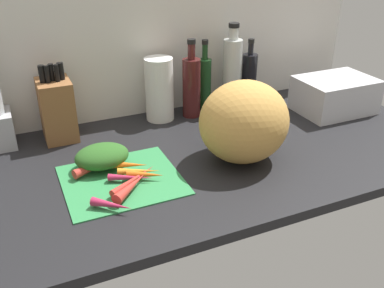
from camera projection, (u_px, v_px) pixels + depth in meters
ground_plane at (194, 157)px, 136.92cm from camera, size 170.00×80.00×3.00cm
wall_back at (150, 32)px, 153.81cm from camera, size 170.00×3.00×60.00cm
cutting_board at (122, 180)px, 121.01cm from camera, size 32.37×29.66×0.80cm
carrot_0 at (145, 175)px, 120.25cm from camera, size 10.34×7.09×2.46cm
carrot_1 at (112, 205)px, 107.32cm from camera, size 9.91×8.99×2.41cm
carrot_2 at (131, 178)px, 119.24cm from camera, size 12.28×7.26×2.02cm
carrot_3 at (131, 186)px, 114.31cm from camera, size 12.57×11.51×3.03cm
carrot_4 at (121, 165)px, 124.26cm from camera, size 15.34×9.57×3.39cm
carrot_5 at (134, 179)px, 118.23cm from camera, size 15.89×11.24×2.17cm
carrot_6 at (139, 171)px, 122.18cm from camera, size 11.90×6.22×2.19cm
carrot_7 at (99, 164)px, 125.17cm from camera, size 16.62×8.69×2.78cm
carrot_greens_pile at (102, 156)px, 125.38cm from camera, size 15.82×12.17×6.69cm
winter_squash at (244, 122)px, 126.84cm from camera, size 27.26×24.84×24.96cm
knife_block at (57, 109)px, 140.92cm from camera, size 10.42×13.25×25.72cm
paper_towel_roll at (159, 89)px, 154.75cm from camera, size 10.23×10.23×22.98cm
bottle_0 at (191, 86)px, 157.39cm from camera, size 6.68×6.68×28.93cm
bottle_1 at (205, 82)px, 163.93cm from camera, size 5.04×5.04×26.99cm
bottle_2 at (232, 73)px, 162.91cm from camera, size 7.09×7.09×32.93cm
bottle_3 at (249, 79)px, 167.26cm from camera, size 5.86×5.86×26.48cm
dish_rack at (335, 95)px, 163.76cm from camera, size 28.03×20.45×13.03cm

